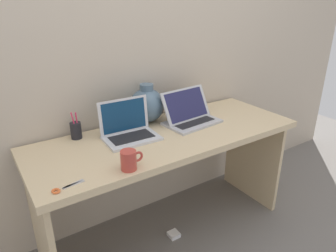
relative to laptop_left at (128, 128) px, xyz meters
name	(u,v)px	position (x,y,z in m)	size (l,w,h in m)	color
ground_plane	(168,230)	(0.22, -0.09, -0.80)	(6.00, 6.00, 0.00)	slate
back_wall	(138,48)	(0.22, 0.26, 0.40)	(4.40, 0.04, 2.40)	#BCAD99
desk	(168,155)	(0.22, -0.09, -0.21)	(1.65, 0.62, 0.74)	#D1B78C
laptop_left	(128,128)	(0.00, 0.00, 0.00)	(0.32, 0.23, 0.22)	silver
laptop_right	(189,114)	(0.44, -0.01, 0.00)	(0.37, 0.26, 0.21)	#B2B2B7
green_vase	(147,105)	(0.22, 0.16, 0.05)	(0.23, 0.23, 0.25)	slate
coffee_mug	(129,160)	(-0.16, -0.34, -0.01)	(0.12, 0.08, 0.10)	#B23D33
pen_cup	(76,130)	(-0.26, 0.15, -0.01)	(0.06, 0.06, 0.16)	black
scissors	(62,189)	(-0.48, -0.33, -0.06)	(0.15, 0.05, 0.01)	#B7B7BC
power_brick	(174,234)	(0.22, -0.16, -0.78)	(0.07, 0.07, 0.03)	white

